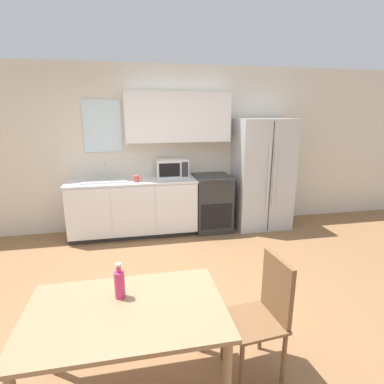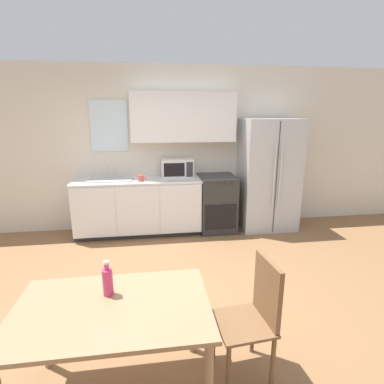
{
  "view_description": "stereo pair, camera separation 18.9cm",
  "coord_description": "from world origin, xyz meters",
  "px_view_note": "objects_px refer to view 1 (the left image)",
  "views": [
    {
      "loc": [
        -0.25,
        -2.76,
        1.95
      ],
      "look_at": [
        0.41,
        0.57,
        1.05
      ],
      "focal_mm": 28.0,
      "sensor_mm": 36.0,
      "label": 1
    },
    {
      "loc": [
        -0.07,
        -2.79,
        1.95
      ],
      "look_at": [
        0.41,
        0.57,
        1.05
      ],
      "focal_mm": 28.0,
      "sensor_mm": 36.0,
      "label": 2
    }
  ],
  "objects_px": {
    "refrigerator": "(262,174)",
    "dining_table": "(127,322)",
    "microwave": "(172,168)",
    "dining_chair_side": "(266,308)",
    "drink_bottle": "(120,283)",
    "coffee_mug": "(137,179)",
    "oven_range": "(212,203)"
  },
  "relations": [
    {
      "from": "microwave",
      "to": "refrigerator",
      "type": "bearing_deg",
      "value": -5.1
    },
    {
      "from": "dining_table",
      "to": "dining_chair_side",
      "type": "height_order",
      "value": "dining_chair_side"
    },
    {
      "from": "refrigerator",
      "to": "dining_table",
      "type": "height_order",
      "value": "refrigerator"
    },
    {
      "from": "oven_range",
      "to": "refrigerator",
      "type": "relative_size",
      "value": 0.5
    },
    {
      "from": "oven_range",
      "to": "coffee_mug",
      "type": "bearing_deg",
      "value": -174.36
    },
    {
      "from": "oven_range",
      "to": "refrigerator",
      "type": "xyz_separation_m",
      "value": [
        0.88,
        -0.01,
        0.46
      ]
    },
    {
      "from": "coffee_mug",
      "to": "drink_bottle",
      "type": "xyz_separation_m",
      "value": [
        -0.17,
        -2.74,
        -0.13
      ]
    },
    {
      "from": "microwave",
      "to": "drink_bottle",
      "type": "distance_m",
      "value": 3.09
    },
    {
      "from": "dining_table",
      "to": "microwave",
      "type": "bearing_deg",
      "value": 77.02
    },
    {
      "from": "dining_chair_side",
      "to": "drink_bottle",
      "type": "xyz_separation_m",
      "value": [
        -1.05,
        0.05,
        0.3
      ]
    },
    {
      "from": "dining_table",
      "to": "drink_bottle",
      "type": "distance_m",
      "value": 0.25
    },
    {
      "from": "oven_range",
      "to": "drink_bottle",
      "type": "relative_size",
      "value": 3.69
    },
    {
      "from": "oven_range",
      "to": "microwave",
      "type": "distance_m",
      "value": 0.89
    },
    {
      "from": "microwave",
      "to": "dining_chair_side",
      "type": "xyz_separation_m",
      "value": [
        0.3,
        -3.04,
        -0.53
      ]
    },
    {
      "from": "coffee_mug",
      "to": "drink_bottle",
      "type": "height_order",
      "value": "coffee_mug"
    },
    {
      "from": "dining_table",
      "to": "dining_chair_side",
      "type": "bearing_deg",
      "value": 4.82
    },
    {
      "from": "dining_chair_side",
      "to": "coffee_mug",
      "type": "bearing_deg",
      "value": 12.13
    },
    {
      "from": "drink_bottle",
      "to": "coffee_mug",
      "type": "bearing_deg",
      "value": 86.39
    },
    {
      "from": "dining_chair_side",
      "to": "oven_range",
      "type": "bearing_deg",
      "value": -12.36
    },
    {
      "from": "microwave",
      "to": "dining_table",
      "type": "distance_m",
      "value": 3.23
    },
    {
      "from": "refrigerator",
      "to": "microwave",
      "type": "xyz_separation_m",
      "value": [
        -1.54,
        0.14,
        0.14
      ]
    },
    {
      "from": "refrigerator",
      "to": "drink_bottle",
      "type": "distance_m",
      "value": 3.66
    },
    {
      "from": "microwave",
      "to": "oven_range",
      "type": "bearing_deg",
      "value": -10.87
    },
    {
      "from": "dining_table",
      "to": "drink_bottle",
      "type": "xyz_separation_m",
      "value": [
        -0.04,
        0.14,
        0.2
      ]
    },
    {
      "from": "dining_chair_side",
      "to": "drink_bottle",
      "type": "bearing_deg",
      "value": 81.66
    },
    {
      "from": "dining_table",
      "to": "oven_range",
      "type": "bearing_deg",
      "value": 65.42
    },
    {
      "from": "microwave",
      "to": "dining_table",
      "type": "height_order",
      "value": "microwave"
    },
    {
      "from": "refrigerator",
      "to": "drink_bottle",
      "type": "height_order",
      "value": "refrigerator"
    },
    {
      "from": "oven_range",
      "to": "dining_table",
      "type": "height_order",
      "value": "oven_range"
    },
    {
      "from": "oven_range",
      "to": "microwave",
      "type": "xyz_separation_m",
      "value": [
        -0.65,
        0.13,
        0.6
      ]
    },
    {
      "from": "oven_range",
      "to": "drink_bottle",
      "type": "distance_m",
      "value": 3.21
    },
    {
      "from": "coffee_mug",
      "to": "dining_table",
      "type": "height_order",
      "value": "coffee_mug"
    }
  ]
}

